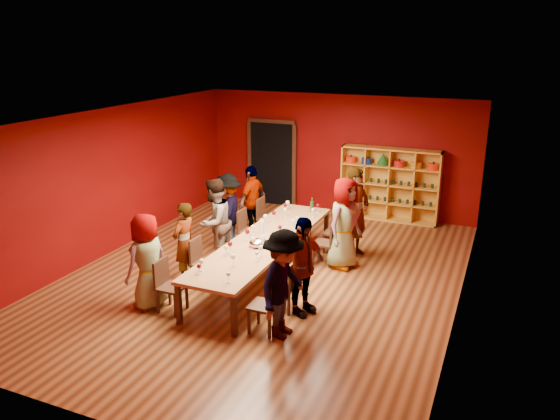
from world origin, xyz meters
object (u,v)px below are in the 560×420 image
at_px(person_left_1, 184,243).
at_px(shelving_unit, 390,181).
at_px(person_left_0, 147,261).
at_px(chair_person_left_0, 167,283).
at_px(person_left_2, 215,222).
at_px(person_right_0, 283,284).
at_px(chair_person_left_3, 247,228).
at_px(person_right_4, 357,212).
at_px(tasting_table, 265,242).
at_px(person_right_3, 344,223).
at_px(person_right_1, 302,266).
at_px(wine_bottle, 312,206).
at_px(chair_person_left_4, 265,215).
at_px(spittoon_bowl, 257,243).
at_px(chair_person_right_1, 288,283).
at_px(chair_person_right_0, 268,303).
at_px(chair_person_left_2, 227,242).
at_px(person_left_3, 228,211).
at_px(person_left_4, 252,201).
at_px(chair_person_right_4, 338,230).
at_px(chair_person_right_3, 328,241).
at_px(chair_person_left_1, 201,259).

bearing_deg(person_left_1, shelving_unit, 156.27).
bearing_deg(person_left_0, chair_person_left_0, 102.89).
bearing_deg(person_left_2, person_right_0, 54.08).
height_order(chair_person_left_3, person_right_4, person_right_4).
distance_m(tasting_table, chair_person_left_0, 2.07).
height_order(chair_person_left_3, person_right_3, person_right_3).
height_order(person_right_1, wine_bottle, person_right_1).
relative_size(shelving_unit, person_right_1, 1.45).
bearing_deg(shelving_unit, chair_person_left_4, -134.87).
height_order(person_right_4, wine_bottle, person_right_4).
height_order(person_left_1, person_right_4, person_right_4).
bearing_deg(tasting_table, person_right_1, -42.89).
bearing_deg(chair_person_left_4, spittoon_bowl, -68.37).
relative_size(shelving_unit, chair_person_right_1, 2.70).
relative_size(chair_person_right_0, spittoon_bowl, 2.95).
bearing_deg(chair_person_left_2, person_right_4, 34.59).
height_order(person_left_3, person_left_4, person_left_3).
height_order(person_left_3, person_right_3, person_right_3).
bearing_deg(chair_person_left_4, chair_person_right_1, -59.36).
xyz_separation_m(chair_person_right_4, wine_bottle, (-0.67, 0.23, 0.37)).
bearing_deg(chair_person_right_3, chair_person_left_3, 179.03).
relative_size(person_left_1, person_right_1, 0.92).
relative_size(person_left_0, chair_person_right_4, 1.83).
bearing_deg(person_right_1, person_right_4, 20.23).
xyz_separation_m(person_left_1, chair_person_left_2, (0.35, 0.97, -0.27)).
bearing_deg(person_left_0, person_right_4, 157.01).
height_order(person_left_0, chair_person_left_1, person_left_0).
relative_size(chair_person_left_4, person_right_1, 0.54).
bearing_deg(chair_person_left_2, person_left_1, -109.76).
xyz_separation_m(chair_person_left_2, chair_person_left_3, (0.00, 0.88, 0.00)).
relative_size(chair_person_right_3, person_right_3, 0.49).
xyz_separation_m(person_right_1, spittoon_bowl, (-1.11, 0.68, -0.01)).
bearing_deg(chair_person_left_0, chair_person_left_3, 90.00).
bearing_deg(person_left_0, chair_person_right_1, 122.40).
xyz_separation_m(chair_person_left_4, person_right_4, (2.19, -0.30, 0.44)).
distance_m(tasting_table, chair_person_left_3, 1.41).
relative_size(person_left_2, wine_bottle, 5.58).
xyz_separation_m(chair_person_right_0, chair_person_right_1, (0.00, 0.77, 0.00)).
bearing_deg(chair_person_left_2, chair_person_left_1, -90.00).
relative_size(chair_person_left_1, wine_bottle, 2.86).
bearing_deg(chair_person_right_3, person_left_2, -157.87).
relative_size(person_right_3, person_right_4, 0.97).
relative_size(tasting_table, chair_person_right_0, 5.06).
bearing_deg(chair_person_left_0, shelving_unit, 69.49).
bearing_deg(person_left_0, person_left_1, -168.56).
distance_m(shelving_unit, chair_person_right_1, 5.43).
bearing_deg(chair_person_left_1, person_right_4, 48.49).
bearing_deg(spittoon_bowl, person_left_0, -132.34).
bearing_deg(person_right_0, chair_person_left_2, 49.61).
height_order(chair_person_right_1, wine_bottle, wine_bottle).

